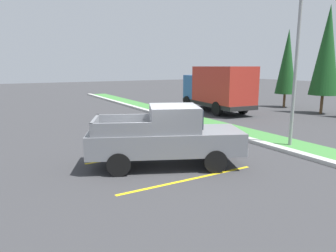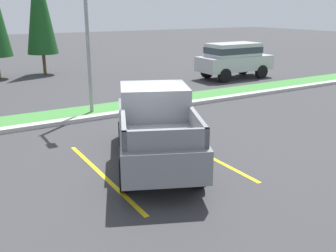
{
  "view_description": "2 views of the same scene",
  "coord_description": "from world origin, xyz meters",
  "px_view_note": "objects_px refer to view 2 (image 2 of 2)",
  "views": [
    {
      "loc": [
        8.94,
        -5.05,
        3.41
      ],
      "look_at": [
        0.02,
        0.05,
        1.39
      ],
      "focal_mm": 32.55,
      "sensor_mm": 36.0,
      "label": 1
    },
    {
      "loc": [
        -4.74,
        -8.68,
        4.06
      ],
      "look_at": [
        0.27,
        -0.38,
        1.11
      ],
      "focal_mm": 41.47,
      "sensor_mm": 36.0,
      "label": 2
    }
  ],
  "objects_px": {
    "cypress_tree_right_inner": "(39,4)",
    "pickup_truck_main": "(155,126)",
    "street_light": "(88,13)",
    "suv_distant": "(234,58)"
  },
  "relations": [
    {
      "from": "suv_distant",
      "to": "street_light",
      "type": "relative_size",
      "value": 0.69
    },
    {
      "from": "suv_distant",
      "to": "street_light",
      "type": "distance_m",
      "value": 11.15
    },
    {
      "from": "pickup_truck_main",
      "to": "suv_distant",
      "type": "distance_m",
      "value": 14.11
    },
    {
      "from": "pickup_truck_main",
      "to": "cypress_tree_right_inner",
      "type": "distance_m",
      "value": 17.04
    },
    {
      "from": "cypress_tree_right_inner",
      "to": "pickup_truck_main",
      "type": "bearing_deg",
      "value": -94.21
    },
    {
      "from": "suv_distant",
      "to": "pickup_truck_main",
      "type": "bearing_deg",
      "value": -138.79
    },
    {
      "from": "pickup_truck_main",
      "to": "street_light",
      "type": "relative_size",
      "value": 0.83
    },
    {
      "from": "pickup_truck_main",
      "to": "street_light",
      "type": "distance_m",
      "value": 6.45
    },
    {
      "from": "pickup_truck_main",
      "to": "street_light",
      "type": "height_order",
      "value": "street_light"
    },
    {
      "from": "pickup_truck_main",
      "to": "suv_distant",
      "type": "relative_size",
      "value": 1.2
    }
  ]
}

